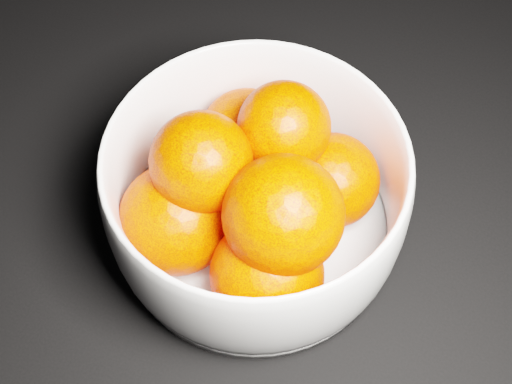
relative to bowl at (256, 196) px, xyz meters
The scene contains 2 objects.
bowl is the anchor object (origin of this frame).
orange_pile 0.02m from the bowl, 79.83° to the right, with size 0.17×0.18×0.13m.
Camera 1 is at (0.40, -0.00, 0.53)m, focal length 50.00 mm.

